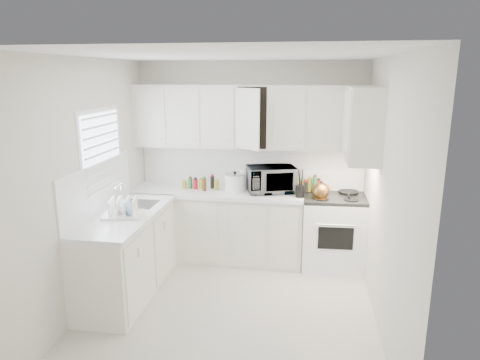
% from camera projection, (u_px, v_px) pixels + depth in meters
% --- Properties ---
extents(floor, '(3.20, 3.20, 0.00)m').
position_uv_depth(floor, '(230.00, 310.00, 4.57)').
color(floor, beige).
rests_on(floor, ground).
extents(ceiling, '(3.20, 3.20, 0.00)m').
position_uv_depth(ceiling, '(228.00, 55.00, 3.95)').
color(ceiling, white).
rests_on(ceiling, ground).
extents(wall_back, '(3.00, 0.00, 3.00)m').
position_uv_depth(wall_back, '(250.00, 161.00, 5.80)').
color(wall_back, beige).
rests_on(wall_back, ground).
extents(wall_front, '(3.00, 0.00, 3.00)m').
position_uv_depth(wall_front, '(183.00, 258.00, 2.73)').
color(wall_front, beige).
rests_on(wall_front, ground).
extents(wall_left, '(0.00, 3.20, 3.20)m').
position_uv_depth(wall_left, '(87.00, 186.00, 4.49)').
color(wall_left, beige).
rests_on(wall_left, ground).
extents(wall_right, '(0.00, 3.20, 3.20)m').
position_uv_depth(wall_right, '(387.00, 198.00, 4.03)').
color(wall_right, beige).
rests_on(wall_right, ground).
extents(window_blinds, '(0.06, 0.96, 1.06)m').
position_uv_depth(window_blinds, '(103.00, 156.00, 4.76)').
color(window_blinds, white).
rests_on(window_blinds, wall_left).
extents(lower_cabinets_back, '(2.22, 0.60, 0.90)m').
position_uv_depth(lower_cabinets_back, '(218.00, 226.00, 5.77)').
color(lower_cabinets_back, beige).
rests_on(lower_cabinets_back, floor).
extents(lower_cabinets_left, '(0.60, 1.60, 0.90)m').
position_uv_depth(lower_cabinets_left, '(128.00, 256.00, 4.84)').
color(lower_cabinets_left, beige).
rests_on(lower_cabinets_left, floor).
extents(countertop_back, '(2.24, 0.64, 0.05)m').
position_uv_depth(countertop_back, '(218.00, 192.00, 5.65)').
color(countertop_back, silver).
rests_on(countertop_back, lower_cabinets_back).
extents(countertop_left, '(0.64, 1.62, 0.05)m').
position_uv_depth(countertop_left, '(126.00, 215.00, 4.72)').
color(countertop_left, silver).
rests_on(countertop_left, lower_cabinets_left).
extents(backsplash_back, '(2.98, 0.02, 0.55)m').
position_uv_depth(backsplash_back, '(250.00, 166.00, 5.80)').
color(backsplash_back, silver).
rests_on(backsplash_back, wall_back).
extents(backsplash_left, '(0.02, 1.60, 0.55)m').
position_uv_depth(backsplash_left, '(98.00, 188.00, 4.70)').
color(backsplash_left, silver).
rests_on(backsplash_left, wall_left).
extents(upper_cabinets_back, '(3.00, 0.33, 0.80)m').
position_uv_depth(upper_cabinets_back, '(249.00, 148.00, 5.59)').
color(upper_cabinets_back, beige).
rests_on(upper_cabinets_back, wall_back).
extents(upper_cabinets_right, '(0.33, 0.90, 0.80)m').
position_uv_depth(upper_cabinets_right, '(360.00, 160.00, 4.80)').
color(upper_cabinets_right, beige).
rests_on(upper_cabinets_right, wall_right).
extents(sink, '(0.42, 0.38, 0.30)m').
position_uv_depth(sink, '(137.00, 194.00, 5.03)').
color(sink, gray).
rests_on(sink, countertop_left).
extents(stove, '(0.81, 0.67, 1.20)m').
position_uv_depth(stove, '(333.00, 222.00, 5.50)').
color(stove, white).
rests_on(stove, floor).
extents(tea_kettle, '(0.31, 0.28, 0.24)m').
position_uv_depth(tea_kettle, '(321.00, 190.00, 5.27)').
color(tea_kettle, '#986429').
rests_on(tea_kettle, stove).
extents(frying_pan, '(0.29, 0.45, 0.04)m').
position_uv_depth(frying_pan, '(349.00, 191.00, 5.54)').
color(frying_pan, black).
rests_on(frying_pan, stove).
extents(microwave, '(0.67, 0.51, 0.41)m').
position_uv_depth(microwave, '(271.00, 176.00, 5.54)').
color(microwave, gray).
rests_on(microwave, countertop_back).
extents(rice_cooker, '(0.32, 0.32, 0.26)m').
position_uv_depth(rice_cooker, '(235.00, 181.00, 5.58)').
color(rice_cooker, white).
rests_on(rice_cooker, countertop_back).
extents(paper_towel, '(0.12, 0.12, 0.27)m').
position_uv_depth(paper_towel, '(244.00, 179.00, 5.70)').
color(paper_towel, white).
rests_on(paper_towel, countertop_back).
extents(utensil_crock, '(0.14, 0.14, 0.36)m').
position_uv_depth(utensil_crock, '(300.00, 183.00, 5.30)').
color(utensil_crock, black).
rests_on(utensil_crock, countertop_back).
extents(dish_rack, '(0.46, 0.39, 0.22)m').
position_uv_depth(dish_rack, '(122.00, 206.00, 4.59)').
color(dish_rack, white).
rests_on(dish_rack, countertop_left).
extents(spice_left_0, '(0.06, 0.06, 0.13)m').
position_uv_depth(spice_left_0, '(186.00, 182.00, 5.82)').
color(spice_left_0, olive).
rests_on(spice_left_0, countertop_back).
extents(spice_left_1, '(0.06, 0.06, 0.13)m').
position_uv_depth(spice_left_1, '(190.00, 184.00, 5.72)').
color(spice_left_1, '#236936').
rests_on(spice_left_1, countertop_back).
extents(spice_left_2, '(0.06, 0.06, 0.13)m').
position_uv_depth(spice_left_2, '(197.00, 182.00, 5.80)').
color(spice_left_2, '#B3171E').
rests_on(spice_left_2, countertop_back).
extents(spice_left_3, '(0.06, 0.06, 0.13)m').
position_uv_depth(spice_left_3, '(201.00, 184.00, 5.70)').
color(spice_left_3, gold).
rests_on(spice_left_3, countertop_back).
extents(spice_left_4, '(0.06, 0.06, 0.13)m').
position_uv_depth(spice_left_4, '(208.00, 183.00, 5.78)').
color(spice_left_4, '#513017').
rests_on(spice_left_4, countertop_back).
extents(spice_left_5, '(0.06, 0.06, 0.13)m').
position_uv_depth(spice_left_5, '(212.00, 185.00, 5.68)').
color(spice_left_5, black).
rests_on(spice_left_5, countertop_back).
extents(spice_left_6, '(0.06, 0.06, 0.13)m').
position_uv_depth(spice_left_6, '(219.00, 183.00, 5.75)').
color(spice_left_6, olive).
rests_on(spice_left_6, countertop_back).
extents(sauce_right_0, '(0.06, 0.06, 0.19)m').
position_uv_depth(sauce_right_0, '(293.00, 183.00, 5.63)').
color(sauce_right_0, '#B3171E').
rests_on(sauce_right_0, countertop_back).
extents(sauce_right_1, '(0.06, 0.06, 0.19)m').
position_uv_depth(sauce_right_1, '(297.00, 184.00, 5.57)').
color(sauce_right_1, gold).
rests_on(sauce_right_1, countertop_back).
extents(sauce_right_2, '(0.06, 0.06, 0.19)m').
position_uv_depth(sauce_right_2, '(301.00, 183.00, 5.62)').
color(sauce_right_2, '#513017').
rests_on(sauce_right_2, countertop_back).
extents(sauce_right_3, '(0.06, 0.06, 0.19)m').
position_uv_depth(sauce_right_3, '(306.00, 185.00, 5.55)').
color(sauce_right_3, black).
rests_on(sauce_right_3, countertop_back).
extents(sauce_right_4, '(0.06, 0.06, 0.19)m').
position_uv_depth(sauce_right_4, '(310.00, 184.00, 5.60)').
color(sauce_right_4, olive).
rests_on(sauce_right_4, countertop_back).
extents(sauce_right_5, '(0.06, 0.06, 0.19)m').
position_uv_depth(sauce_right_5, '(314.00, 185.00, 5.54)').
color(sauce_right_5, '#236936').
rests_on(sauce_right_5, countertop_back).
extents(sauce_right_6, '(0.06, 0.06, 0.19)m').
position_uv_depth(sauce_right_6, '(319.00, 184.00, 5.58)').
color(sauce_right_6, '#B3171E').
rests_on(sauce_right_6, countertop_back).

